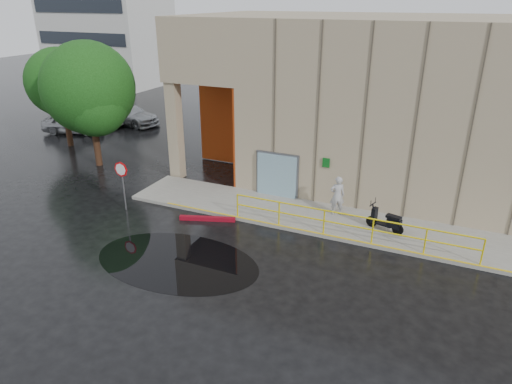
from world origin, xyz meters
TOP-DOWN VIEW (x-y plane):
  - ground at (0.00, 0.00)m, footprint 120.00×120.00m
  - sidewalk at (4.00, 4.50)m, footprint 20.00×3.00m
  - building at (5.10, 10.98)m, footprint 20.00×10.17m
  - guardrail at (4.25, 3.15)m, footprint 9.56×0.06m
  - distant_building at (-28.00, 27.98)m, footprint 12.00×8.08m
  - person at (3.31, 5.05)m, footprint 0.76×0.67m
  - scooter at (5.49, 4.35)m, footprint 1.62×0.92m
  - stop_sign at (-5.50, 1.94)m, footprint 0.69×0.10m
  - red_curb at (-1.62, 2.50)m, footprint 2.33×0.95m
  - puddle at (-1.02, -0.80)m, footprint 6.36×4.02m
  - car_a at (-17.00, 10.62)m, footprint 4.37×2.81m
  - car_b at (-16.99, 12.92)m, footprint 4.83×2.34m
  - car_c at (-15.00, 14.20)m, footprint 5.25×2.60m
  - tree_near at (-10.58, 6.05)m, footprint 4.92×4.92m
  - tree_far at (-14.85, 8.17)m, footprint 4.15×4.15m

SIDE VIEW (x-z plane):
  - ground at x=0.00m, z-range 0.00..0.00m
  - puddle at x=-1.02m, z-range 0.00..0.01m
  - sidewalk at x=4.00m, z-range 0.00..0.15m
  - red_curb at x=-1.62m, z-range 0.00..0.18m
  - guardrail at x=4.25m, z-range 0.16..1.19m
  - car_a at x=-17.00m, z-range 0.00..1.38m
  - car_c at x=-15.00m, z-range 0.00..1.47m
  - car_b at x=-16.99m, z-range 0.00..1.53m
  - scooter at x=5.49m, z-range 0.24..1.46m
  - person at x=3.31m, z-range 0.15..1.90m
  - stop_sign at x=-5.50m, z-range 0.55..2.83m
  - tree_far at x=-14.85m, z-range 0.82..6.94m
  - tree_near at x=-10.58m, z-range 0.75..7.57m
  - building at x=5.10m, z-range 0.21..8.21m
  - distant_building at x=-28.00m, z-range 0.00..15.00m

